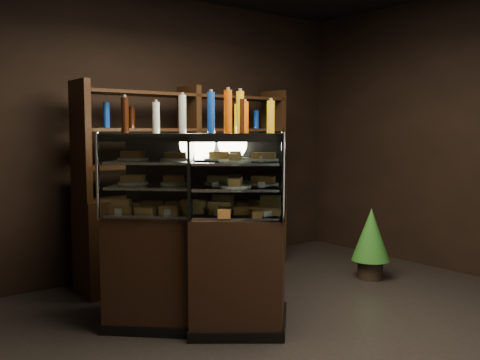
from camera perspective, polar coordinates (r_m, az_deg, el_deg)
name	(u,v)px	position (r m, az deg, el deg)	size (l,w,h in m)	color
ground	(326,337)	(4.23, 9.15, -16.16)	(5.00, 5.00, 0.00)	black
room_shell	(330,75)	(3.96, 9.57, 11.01)	(5.02, 5.02, 3.01)	black
display_case	(217,257)	(4.44, -2.42, -8.17)	(1.85, 1.54, 1.53)	black
food_display	(218,180)	(4.33, -2.40, -0.02)	(1.40, 1.11, 0.47)	#B58C40
bottles_top	(217,115)	(4.32, -2.49, 6.90)	(1.22, 0.97, 0.30)	silver
potted_conifer	(371,233)	(5.74, 13.80, -5.54)	(0.39, 0.39, 0.84)	black
back_shelving	(190,220)	(5.67, -5.37, -4.22)	(2.40, 0.43, 2.00)	black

